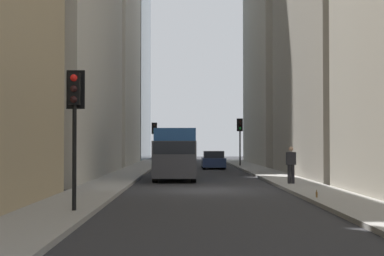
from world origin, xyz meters
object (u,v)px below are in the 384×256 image
at_px(delivery_truck, 175,153).
at_px(traffic_light_far_junction, 154,133).
at_px(sedan_navy, 213,160).
at_px(traffic_light_foreground, 75,107).
at_px(traffic_light_midblock, 240,131).
at_px(pedestrian, 291,163).
at_px(discarded_bottle, 317,194).

distance_m(delivery_truck, traffic_light_far_junction, 25.11).
height_order(sedan_navy, traffic_light_far_junction, traffic_light_far_junction).
xyz_separation_m(traffic_light_foreground, traffic_light_midblock, (34.81, -7.79, 0.04)).
distance_m(delivery_truck, pedestrian, 7.61).
bearing_deg(sedan_navy, traffic_light_midblock, -34.61).
height_order(traffic_light_foreground, traffic_light_midblock, traffic_light_midblock).
height_order(sedan_navy, discarded_bottle, sedan_navy).
relative_size(traffic_light_far_junction, pedestrian, 2.25).
bearing_deg(traffic_light_far_junction, delivery_truck, -174.44).
xyz_separation_m(delivery_truck, discarded_bottle, (-12.61, -5.12, -1.21)).
relative_size(traffic_light_foreground, traffic_light_midblock, 0.99).
bearing_deg(traffic_light_foreground, traffic_light_midblock, -12.61).
relative_size(sedan_navy, traffic_light_far_junction, 1.11).
height_order(delivery_truck, discarded_bottle, delivery_truck).
xyz_separation_m(traffic_light_foreground, discarded_bottle, (3.98, -7.67, -2.80)).
distance_m(sedan_navy, traffic_light_far_junction, 11.75).
relative_size(sedan_navy, traffic_light_foreground, 1.09).
distance_m(delivery_truck, discarded_bottle, 13.67).
height_order(sedan_navy, traffic_light_foreground, traffic_light_foreground).
bearing_deg(traffic_light_far_junction, pedestrian, -165.26).
bearing_deg(delivery_truck, traffic_light_far_junction, 5.56).
relative_size(sedan_navy, discarded_bottle, 15.93).
height_order(delivery_truck, pedestrian, delivery_truck).
relative_size(pedestrian, discarded_bottle, 6.41).
distance_m(sedan_navy, pedestrian, 20.11).
relative_size(delivery_truck, discarded_bottle, 23.93).
height_order(traffic_light_far_junction, discarded_bottle, traffic_light_far_junction).
xyz_separation_m(traffic_light_foreground, pedestrian, (11.36, -8.07, -1.96)).
distance_m(delivery_truck, traffic_light_midblock, 19.02).
xyz_separation_m(delivery_truck, traffic_light_midblock, (18.21, -5.24, 1.63)).
bearing_deg(traffic_light_far_junction, traffic_light_foreground, 179.83).
xyz_separation_m(traffic_light_foreground, traffic_light_far_junction, (41.54, -0.12, -0.05)).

